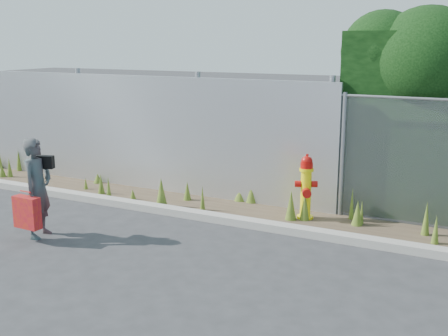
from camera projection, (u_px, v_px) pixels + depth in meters
ground at (196, 268)px, 7.20m from camera, size 80.00×80.00×0.00m
curb at (253, 223)px, 8.76m from camera, size 16.00×0.22×0.12m
weed_strip at (289, 212)px, 9.14m from camera, size 16.00×1.32×0.54m
corrugated_fence at (127, 132)px, 11.00m from camera, size 8.50×0.21×2.30m
fire_hydrant at (306, 188)px, 9.04m from camera, size 0.36×0.33×1.09m
woman at (38, 188)px, 8.21m from camera, size 0.44×0.59×1.48m
red_tote_bag at (27, 212)px, 8.04m from camera, size 0.42×0.15×0.55m
black_shoulder_bag at (45, 162)px, 8.24m from camera, size 0.25×0.11×0.19m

